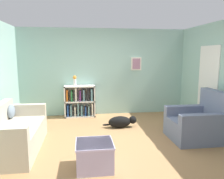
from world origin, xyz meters
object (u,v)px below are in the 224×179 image
Objects in this scene: recliner_chair at (198,123)px; coffee_table at (95,154)px; couch at (13,134)px; bookshelf at (80,102)px; vase at (75,80)px; dog at (121,122)px.

recliner_chair is 2.48m from coffee_table.
couch is 2.54m from bookshelf.
vase is at bearing 62.80° from couch.
bookshelf is 3.12m from coffee_table.
couch is at bearing -179.33° from recliner_chair.
coffee_table reaches higher than dog.
dog is (1.04, -1.18, -0.29)m from bookshelf.
vase is (-0.14, -0.02, 0.66)m from bookshelf.
bookshelf is 1.07× the size of dog.
recliner_chair is 3.52m from vase.
bookshelf is 3.11× the size of vase.
vase reaches higher than coffee_table.
vase is (-1.18, 1.16, 0.95)m from dog.
vase is at bearing 141.40° from recliner_chair.
coffee_table is at bearing -112.34° from dog.
bookshelf is at bearing 139.72° from recliner_chair.
couch is at bearing -119.78° from bookshelf.
recliner_chair is 3.56× the size of vase.
coffee_table is (0.25, -3.10, -0.21)m from bookshelf.
recliner_chair is at bearing -33.02° from dog.
coffee_table is 2.08m from dog.
coffee_table is 0.68× the size of dog.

